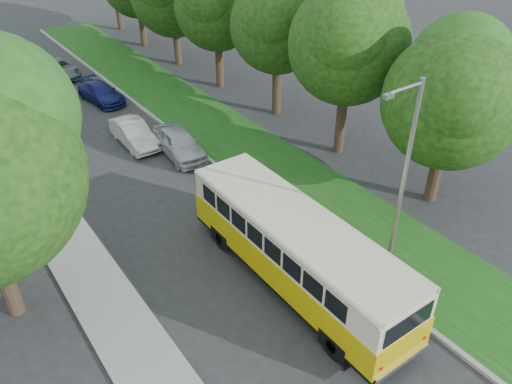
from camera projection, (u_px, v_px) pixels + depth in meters
ground at (255, 288)px, 18.62m from camera, size 120.00×120.00×0.00m
curb at (255, 195)px, 23.73m from camera, size 0.20×70.00×0.15m
grass_verge at (293, 180)px, 24.88m from camera, size 4.50×70.00×0.13m
sidewalk at (82, 265)px, 19.62m from camera, size 2.20×70.00×0.12m
treeline at (119, 15)px, 29.10m from camera, size 24.27×41.91×9.46m
lamppost_near at (401, 183)px, 16.58m from camera, size 1.71×0.16×8.00m
warning_sign at (30, 156)px, 23.59m from camera, size 0.56×0.10×2.50m
vintage_bus at (296, 252)px, 18.04m from camera, size 2.69×10.23×3.03m
car_silver at (179, 143)px, 26.77m from camera, size 2.02×4.41×1.46m
car_white at (134, 134)px, 27.85m from camera, size 1.48×4.07×1.33m
car_blue at (101, 93)px, 33.01m from camera, size 2.25×4.40×1.22m
car_grey at (58, 69)px, 36.91m from camera, size 2.56×4.66×1.24m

